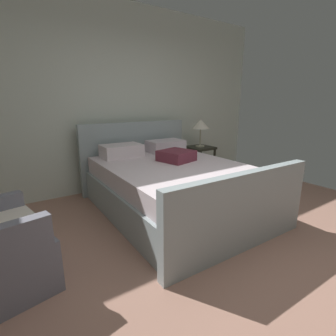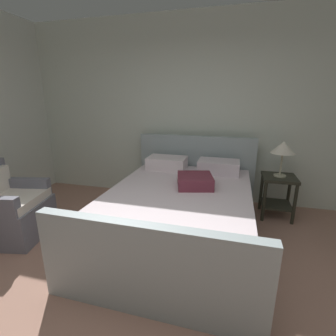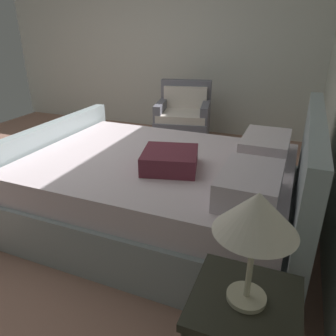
{
  "view_description": "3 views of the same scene",
  "coord_description": "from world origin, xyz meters",
  "px_view_note": "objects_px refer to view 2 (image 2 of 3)",
  "views": [
    {
      "loc": [
        -1.71,
        -1.24,
        1.4
      ],
      "look_at": [
        -0.01,
        1.29,
        0.59
      ],
      "focal_mm": 27.06,
      "sensor_mm": 36.0,
      "label": 1
    },
    {
      "loc": [
        0.62,
        -1.26,
        1.64
      ],
      "look_at": [
        -0.07,
        1.38,
        0.85
      ],
      "focal_mm": 26.0,
      "sensor_mm": 36.0,
      "label": 2
    },
    {
      "loc": [
        2.34,
        2.27,
        1.62
      ],
      "look_at": [
        0.25,
        1.45,
        0.63
      ],
      "focal_mm": 34.74,
      "sensor_mm": 36.0,
      "label": 3
    }
  ],
  "objects_px": {
    "table_lamp_right": "(283,148)",
    "armchair": "(7,210)",
    "bed": "(180,210)",
    "nightstand_right": "(278,190)"
  },
  "relations": [
    {
      "from": "table_lamp_right",
      "to": "armchair",
      "type": "height_order",
      "value": "table_lamp_right"
    },
    {
      "from": "bed",
      "to": "armchair",
      "type": "xyz_separation_m",
      "value": [
        -2.01,
        -0.52,
        0.01
      ]
    },
    {
      "from": "bed",
      "to": "nightstand_right",
      "type": "height_order",
      "value": "bed"
    },
    {
      "from": "table_lamp_right",
      "to": "armchair",
      "type": "relative_size",
      "value": 0.54
    },
    {
      "from": "nightstand_right",
      "to": "table_lamp_right",
      "type": "bearing_deg",
      "value": 33.69
    },
    {
      "from": "nightstand_right",
      "to": "armchair",
      "type": "bearing_deg",
      "value": -156.9
    },
    {
      "from": "table_lamp_right",
      "to": "armchair",
      "type": "xyz_separation_m",
      "value": [
        -3.22,
        -1.37,
        -0.64
      ]
    },
    {
      "from": "bed",
      "to": "nightstand_right",
      "type": "relative_size",
      "value": 3.94
    },
    {
      "from": "nightstand_right",
      "to": "armchair",
      "type": "distance_m",
      "value": 3.5
    },
    {
      "from": "nightstand_right",
      "to": "table_lamp_right",
      "type": "distance_m",
      "value": 0.59
    }
  ]
}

